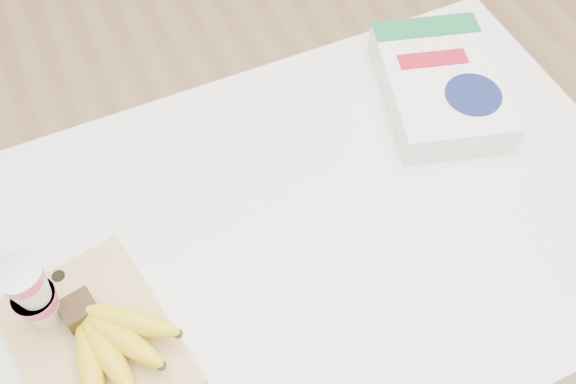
# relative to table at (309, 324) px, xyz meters

# --- Properties ---
(table) EXTENTS (1.10, 0.73, 0.83)m
(table) POSITION_rel_table_xyz_m (0.00, 0.00, 0.00)
(table) COLOR white
(table) RESTS_ON ground
(cutting_board) EXTENTS (0.26, 0.32, 0.01)m
(cutting_board) POSITION_rel_table_xyz_m (-0.38, -0.05, 0.42)
(cutting_board) COLOR #DABC77
(cutting_board) RESTS_ON table
(bananas) EXTENTS (0.16, 0.18, 0.06)m
(bananas) POSITION_rel_table_xyz_m (-0.35, -0.07, 0.45)
(bananas) COLOR #382816
(bananas) RESTS_ON cutting_board
(yogurt_stack) EXTENTS (0.07, 0.07, 0.15)m
(yogurt_stack) POSITION_rel_table_xyz_m (-0.42, 0.01, 0.51)
(yogurt_stack) COLOR white
(yogurt_stack) RESTS_ON cutting_board
(cereal_box) EXTENTS (0.27, 0.34, 0.07)m
(cereal_box) POSITION_rel_table_xyz_m (0.33, 0.16, 0.45)
(cereal_box) COLOR white
(cereal_box) RESTS_ON table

